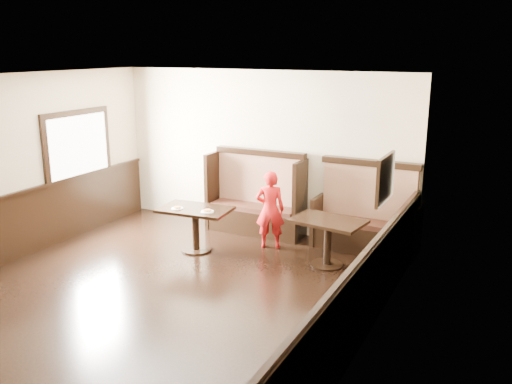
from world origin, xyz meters
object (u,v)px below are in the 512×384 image
Objects in this scene: table_neighbor at (328,231)px; child at (270,210)px; table_main at (195,218)px; booth_main at (257,203)px; booth_neighbor at (366,221)px.

child reaches higher than table_neighbor.
child is at bearing 29.11° from table_main.
child is (0.99, 0.67, 0.09)m from table_main.
booth_main is 0.83m from child.
child is (0.55, -0.61, 0.11)m from booth_main.
booth_neighbor is 0.98m from table_neighbor.
child reaches higher than table_main.
table_main is 1.05× the size of table_neighbor.
table_neighbor is at bearing 139.94° from child.
booth_main is 1.57× the size of table_neighbor.
booth_main is 1.37× the size of child.
child is (-1.09, 0.32, 0.10)m from table_neighbor.
booth_main is at bearing 66.04° from table_main.
booth_main is 1.06× the size of booth_neighbor.
booth_neighbor is 2.71m from table_main.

